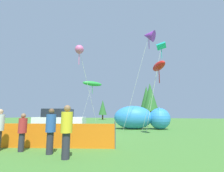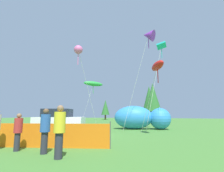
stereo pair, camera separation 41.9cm
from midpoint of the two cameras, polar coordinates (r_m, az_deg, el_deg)
ground_plane at (r=13.21m, az=-12.64°, el=-15.75°), size 120.00×120.00×0.00m
parked_car at (r=14.72m, az=-17.52°, el=-11.06°), size 4.18×2.77×1.98m
folding_chair at (r=11.68m, az=-7.21°, el=-14.35°), size 0.71×0.71×0.88m
inflatable_cat at (r=18.99m, az=8.61°, el=-10.38°), size 6.03×3.22×2.44m
safety_fence at (r=9.38m, az=-25.07°, el=-14.47°), size 7.39×1.89×1.23m
spectator_in_black_shirt at (r=8.72m, az=-28.49°, el=-12.63°), size 0.35×0.35×1.60m
spectator_in_blue_shirt at (r=7.70m, az=-20.91°, el=-12.95°), size 0.39×0.39×1.79m
spectator_in_red_shirt at (r=6.71m, az=-16.41°, el=-13.34°), size 0.41×0.41×1.89m
kite_pink_octopus at (r=14.99m, az=-11.39°, el=11.47°), size 1.05×3.22×7.21m
kite_green_fish at (r=22.94m, az=-6.95°, el=0.74°), size 2.61×2.15×5.88m
kite_teal_diamond at (r=18.86m, az=15.10°, el=12.01°), size 2.12×2.17×8.75m
kite_red_lizard at (r=13.70m, az=14.15°, el=6.24°), size 2.38×2.84×5.52m
kite_purple_delta at (r=17.64m, az=11.19°, el=15.75°), size 3.45×1.31×9.63m
horizon_tree_east at (r=51.25m, az=-3.29°, el=-7.01°), size 2.37×2.37×5.66m
horizon_tree_west at (r=45.32m, az=12.13°, el=-3.64°), size 3.93×3.93×9.39m
horizon_tree_mid at (r=50.00m, az=10.97°, el=-4.19°), size 3.93×3.93×9.37m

